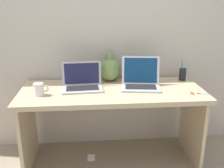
{
  "coord_description": "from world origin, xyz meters",
  "views": [
    {
      "loc": [
        -0.18,
        -2.1,
        1.46
      ],
      "look_at": [
        0.0,
        0.0,
        0.75
      ],
      "focal_mm": 41.44,
      "sensor_mm": 36.0,
      "label": 1
    }
  ],
  "objects_px": {
    "laptop_right": "(141,79)",
    "coffee_mug": "(39,89)",
    "laptop_left": "(82,82)",
    "pen_cup": "(183,74)",
    "scissors": "(196,93)",
    "power_brick": "(91,158)",
    "green_vase": "(110,69)"
  },
  "relations": [
    {
      "from": "laptop_right",
      "to": "green_vase",
      "type": "height_order",
      "value": "green_vase"
    },
    {
      "from": "laptop_left",
      "to": "power_brick",
      "type": "distance_m",
      "value": 0.75
    },
    {
      "from": "power_brick",
      "to": "coffee_mug",
      "type": "bearing_deg",
      "value": -164.43
    },
    {
      "from": "laptop_right",
      "to": "laptop_left",
      "type": "bearing_deg",
      "value": 179.81
    },
    {
      "from": "laptop_left",
      "to": "pen_cup",
      "type": "bearing_deg",
      "value": 9.17
    },
    {
      "from": "laptop_left",
      "to": "coffee_mug",
      "type": "xyz_separation_m",
      "value": [
        -0.34,
        -0.15,
        -0.01
      ]
    },
    {
      "from": "pen_cup",
      "to": "scissors",
      "type": "bearing_deg",
      "value": -92.5
    },
    {
      "from": "laptop_right",
      "to": "coffee_mug",
      "type": "xyz_separation_m",
      "value": [
        -0.86,
        -0.15,
        -0.02
      ]
    },
    {
      "from": "laptop_right",
      "to": "pen_cup",
      "type": "xyz_separation_m",
      "value": [
        0.44,
        0.16,
        -0.01
      ]
    },
    {
      "from": "laptop_left",
      "to": "coffee_mug",
      "type": "bearing_deg",
      "value": -156.1
    },
    {
      "from": "pen_cup",
      "to": "power_brick",
      "type": "height_order",
      "value": "pen_cup"
    },
    {
      "from": "laptop_left",
      "to": "laptop_right",
      "type": "bearing_deg",
      "value": -0.19
    },
    {
      "from": "coffee_mug",
      "to": "power_brick",
      "type": "relative_size",
      "value": 1.73
    },
    {
      "from": "pen_cup",
      "to": "scissors",
      "type": "xyz_separation_m",
      "value": [
        -0.02,
        -0.38,
        -0.06
      ]
    },
    {
      "from": "scissors",
      "to": "power_brick",
      "type": "relative_size",
      "value": 2.11
    },
    {
      "from": "laptop_left",
      "to": "coffee_mug",
      "type": "height_order",
      "value": "laptop_left"
    },
    {
      "from": "green_vase",
      "to": "pen_cup",
      "type": "bearing_deg",
      "value": -4.39
    },
    {
      "from": "pen_cup",
      "to": "scissors",
      "type": "relative_size",
      "value": 1.31
    },
    {
      "from": "coffee_mug",
      "to": "scissors",
      "type": "xyz_separation_m",
      "value": [
        1.28,
        -0.07,
        -0.05
      ]
    },
    {
      "from": "pen_cup",
      "to": "scissors",
      "type": "distance_m",
      "value": 0.38
    },
    {
      "from": "laptop_right",
      "to": "power_brick",
      "type": "relative_size",
      "value": 5.22
    },
    {
      "from": "green_vase",
      "to": "scissors",
      "type": "relative_size",
      "value": 1.78
    },
    {
      "from": "laptop_left",
      "to": "scissors",
      "type": "xyz_separation_m",
      "value": [
        0.94,
        -0.22,
        -0.06
      ]
    },
    {
      "from": "laptop_left",
      "to": "pen_cup",
      "type": "relative_size",
      "value": 1.85
    },
    {
      "from": "pen_cup",
      "to": "power_brick",
      "type": "distance_m",
      "value": 1.18
    },
    {
      "from": "laptop_left",
      "to": "laptop_right",
      "type": "distance_m",
      "value": 0.52
    },
    {
      "from": "green_vase",
      "to": "pen_cup",
      "type": "relative_size",
      "value": 1.36
    },
    {
      "from": "pen_cup",
      "to": "laptop_right",
      "type": "bearing_deg",
      "value": -160.4
    },
    {
      "from": "laptop_right",
      "to": "coffee_mug",
      "type": "bearing_deg",
      "value": -170.08
    },
    {
      "from": "laptop_left",
      "to": "green_vase",
      "type": "bearing_deg",
      "value": 38.95
    },
    {
      "from": "pen_cup",
      "to": "green_vase",
      "type": "bearing_deg",
      "value": 175.61
    },
    {
      "from": "laptop_right",
      "to": "power_brick",
      "type": "xyz_separation_m",
      "value": [
        -0.46,
        -0.04,
        -0.76
      ]
    }
  ]
}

